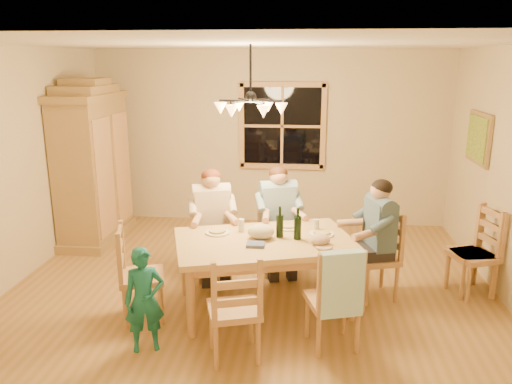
# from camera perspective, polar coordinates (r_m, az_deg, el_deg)

# --- Properties ---
(floor) EXTENTS (5.50, 5.50, 0.00)m
(floor) POSITION_cam_1_polar(r_m,az_deg,el_deg) (5.84, -0.56, -10.94)
(floor) COLOR olive
(floor) RESTS_ON ground
(ceiling) EXTENTS (5.50, 5.00, 0.02)m
(ceiling) POSITION_cam_1_polar(r_m,az_deg,el_deg) (5.25, -0.63, 16.59)
(ceiling) COLOR white
(ceiling) RESTS_ON wall_back
(wall_back) EXTENTS (5.50, 0.02, 2.70)m
(wall_back) POSITION_cam_1_polar(r_m,az_deg,el_deg) (7.83, 1.53, 6.14)
(wall_back) COLOR #C9BA8E
(wall_back) RESTS_ON floor
(wall_left) EXTENTS (0.02, 5.00, 2.70)m
(wall_left) POSITION_cam_1_polar(r_m,az_deg,el_deg) (6.32, -26.23, 2.45)
(wall_left) COLOR #C9BA8E
(wall_left) RESTS_ON floor
(window) EXTENTS (1.30, 0.06, 1.30)m
(window) POSITION_cam_1_polar(r_m,az_deg,el_deg) (7.76, 3.00, 7.53)
(window) COLOR black
(window) RESTS_ON wall_back
(painting) EXTENTS (0.06, 0.78, 0.64)m
(painting) POSITION_cam_1_polar(r_m,az_deg,el_deg) (6.82, 24.08, 5.65)
(painting) COLOR olive
(painting) RESTS_ON wall_right
(chandelier) EXTENTS (0.77, 0.68, 0.71)m
(chandelier) POSITION_cam_1_polar(r_m,az_deg,el_deg) (5.27, -0.61, 9.81)
(chandelier) COLOR black
(chandelier) RESTS_ON ceiling
(armoire) EXTENTS (0.66, 1.40, 2.30)m
(armoire) POSITION_cam_1_polar(r_m,az_deg,el_deg) (7.45, -18.12, 2.64)
(armoire) COLOR olive
(armoire) RESTS_ON floor
(dining_table) EXTENTS (2.04, 1.58, 0.76)m
(dining_table) POSITION_cam_1_polar(r_m,az_deg,el_deg) (5.18, 0.97, -6.47)
(dining_table) COLOR tan
(dining_table) RESTS_ON floor
(chair_far_left) EXTENTS (0.54, 0.53, 0.99)m
(chair_far_left) POSITION_cam_1_polar(r_m,az_deg,el_deg) (6.02, -4.95, -7.01)
(chair_far_left) COLOR tan
(chair_far_left) RESTS_ON floor
(chair_far_right) EXTENTS (0.54, 0.53, 0.99)m
(chair_far_right) POSITION_cam_1_polar(r_m,az_deg,el_deg) (6.15, 2.49, -6.50)
(chair_far_right) COLOR tan
(chair_far_right) RESTS_ON floor
(chair_near_left) EXTENTS (0.54, 0.53, 0.99)m
(chair_near_left) POSITION_cam_1_polar(r_m,az_deg,el_deg) (4.51, -2.50, -14.97)
(chair_near_left) COLOR tan
(chair_near_left) RESTS_ON floor
(chair_near_right) EXTENTS (0.54, 0.53, 0.99)m
(chair_near_right) POSITION_cam_1_polar(r_m,az_deg,el_deg) (4.71, 8.68, -13.77)
(chair_near_right) COLOR tan
(chair_near_right) RESTS_ON floor
(chair_end_left) EXTENTS (0.53, 0.54, 0.99)m
(chair_end_left) POSITION_cam_1_polar(r_m,az_deg,el_deg) (5.23, -12.77, -10.91)
(chair_end_left) COLOR tan
(chair_end_left) RESTS_ON floor
(chair_end_right) EXTENTS (0.53, 0.54, 0.99)m
(chair_end_right) POSITION_cam_1_polar(r_m,az_deg,el_deg) (5.69, 13.45, -8.75)
(chair_end_right) COLOR tan
(chair_end_right) RESTS_ON floor
(adult_woman) EXTENTS (0.49, 0.51, 0.87)m
(adult_woman) POSITION_cam_1_polar(r_m,az_deg,el_deg) (5.84, -5.07, -2.12)
(adult_woman) COLOR beige
(adult_woman) RESTS_ON floor
(adult_plaid_man) EXTENTS (0.49, 0.51, 0.87)m
(adult_plaid_man) POSITION_cam_1_polar(r_m,az_deg,el_deg) (5.97, 2.55, -1.69)
(adult_plaid_man) COLOR teal
(adult_plaid_man) RESTS_ON floor
(adult_slate_man) EXTENTS (0.51, 0.49, 0.87)m
(adult_slate_man) POSITION_cam_1_polar(r_m,az_deg,el_deg) (5.50, 13.79, -3.61)
(adult_slate_man) COLOR #465D71
(adult_slate_man) RESTS_ON floor
(towel) EXTENTS (0.39, 0.21, 0.58)m
(towel) POSITION_cam_1_polar(r_m,az_deg,el_deg) (4.37, 9.73, -10.34)
(towel) COLOR #B1E3F0
(towel) RESTS_ON chair_near_right
(wine_bottle_a) EXTENTS (0.08, 0.08, 0.33)m
(wine_bottle_a) POSITION_cam_1_polar(r_m,az_deg,el_deg) (5.16, 2.73, -3.44)
(wine_bottle_a) COLOR black
(wine_bottle_a) RESTS_ON dining_table
(wine_bottle_b) EXTENTS (0.08, 0.08, 0.33)m
(wine_bottle_b) POSITION_cam_1_polar(r_m,az_deg,el_deg) (5.11, 4.78, -3.64)
(wine_bottle_b) COLOR black
(wine_bottle_b) RESTS_ON dining_table
(plate_woman) EXTENTS (0.26, 0.26, 0.02)m
(plate_woman) POSITION_cam_1_polar(r_m,az_deg,el_deg) (5.33, -4.42, -4.63)
(plate_woman) COLOR white
(plate_woman) RESTS_ON dining_table
(plate_plaid) EXTENTS (0.26, 0.26, 0.02)m
(plate_plaid) POSITION_cam_1_polar(r_m,az_deg,el_deg) (5.48, 3.64, -4.04)
(plate_plaid) COLOR white
(plate_plaid) RESTS_ON dining_table
(plate_slate) EXTENTS (0.26, 0.26, 0.02)m
(plate_slate) POSITION_cam_1_polar(r_m,az_deg,el_deg) (5.31, 7.50, -4.79)
(plate_slate) COLOR white
(plate_slate) RESTS_ON dining_table
(wine_glass_a) EXTENTS (0.06, 0.06, 0.14)m
(wine_glass_a) POSITION_cam_1_polar(r_m,az_deg,el_deg) (5.34, -1.68, -3.83)
(wine_glass_a) COLOR silver
(wine_glass_a) RESTS_ON dining_table
(wine_glass_b) EXTENTS (0.06, 0.06, 0.14)m
(wine_glass_b) POSITION_cam_1_polar(r_m,az_deg,el_deg) (5.37, 6.87, -3.84)
(wine_glass_b) COLOR silver
(wine_glass_b) RESTS_ON dining_table
(cap) EXTENTS (0.20, 0.20, 0.11)m
(cap) POSITION_cam_1_polar(r_m,az_deg,el_deg) (5.02, 7.36, -5.39)
(cap) COLOR tan
(cap) RESTS_ON dining_table
(napkin) EXTENTS (0.21, 0.19, 0.03)m
(napkin) POSITION_cam_1_polar(r_m,az_deg,el_deg) (4.96, -0.04, -6.02)
(napkin) COLOR #495686
(napkin) RESTS_ON dining_table
(cloth_bundle) EXTENTS (0.28, 0.22, 0.15)m
(cloth_bundle) POSITION_cam_1_polar(r_m,az_deg,el_deg) (5.14, 0.56, -4.52)
(cloth_bundle) COLOR #C4B78E
(cloth_bundle) RESTS_ON dining_table
(child) EXTENTS (0.41, 0.35, 0.97)m
(child) POSITION_cam_1_polar(r_m,az_deg,el_deg) (4.63, -12.64, -11.94)
(child) COLOR #176764
(child) RESTS_ON floor
(chair_spare_front) EXTENTS (0.50, 0.51, 0.99)m
(chair_spare_front) POSITION_cam_1_polar(r_m,az_deg,el_deg) (6.13, 23.28, -7.84)
(chair_spare_front) COLOR tan
(chair_spare_front) RESTS_ON floor
(chair_spare_back) EXTENTS (0.55, 0.57, 0.99)m
(chair_spare_back) POSITION_cam_1_polar(r_m,az_deg,el_deg) (6.09, 23.41, -8.02)
(chair_spare_back) COLOR tan
(chair_spare_back) RESTS_ON floor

